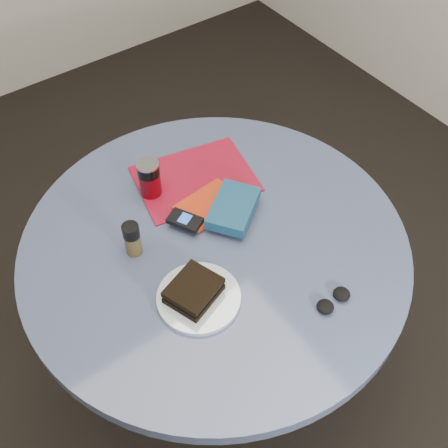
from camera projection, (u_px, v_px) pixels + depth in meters
ground at (217, 372)px, 2.01m from camera, size 4.00×4.00×0.00m
table at (215, 278)px, 1.56m from camera, size 1.00×1.00×0.75m
plate at (199, 298)px, 1.32m from camera, size 0.20×0.20×0.01m
sandwich at (194, 290)px, 1.30m from camera, size 0.14×0.13×0.04m
soda_can at (150, 179)px, 1.51m from camera, size 0.06×0.06×0.11m
pepper_grinder at (132, 239)px, 1.38m from camera, size 0.06×0.06×0.10m
magazine at (195, 179)px, 1.58m from camera, size 0.36×0.30×0.01m
red_book at (208, 205)px, 1.50m from camera, size 0.17×0.13×0.01m
novel at (233, 208)px, 1.47m from camera, size 0.19×0.18×0.03m
mp3_player at (185, 220)px, 1.45m from camera, size 0.09×0.10×0.02m
headphones at (333, 300)px, 1.31m from camera, size 0.10×0.05×0.02m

